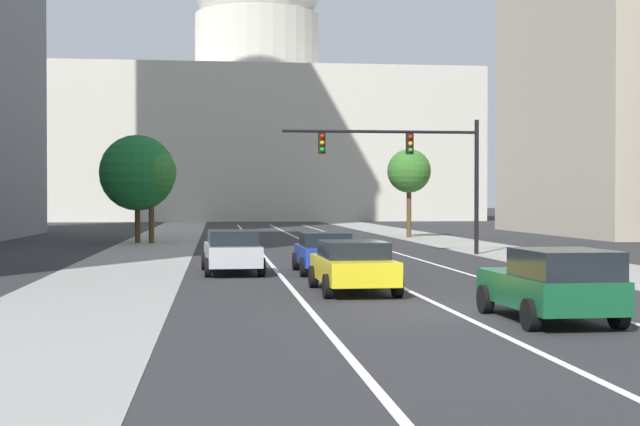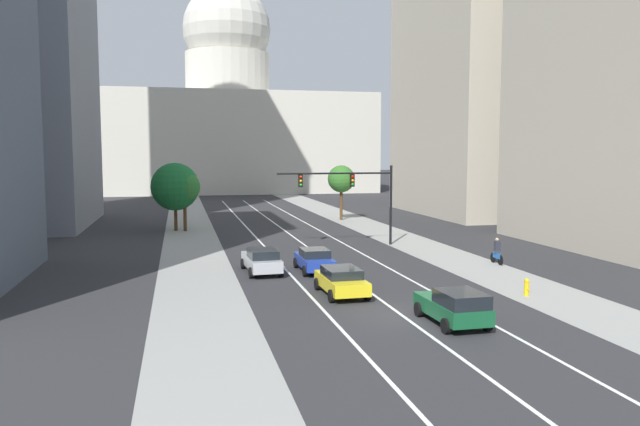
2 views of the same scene
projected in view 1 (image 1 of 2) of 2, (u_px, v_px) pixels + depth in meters
ground_plane at (296, 238)px, 59.82m from camera, size 400.00×400.00×0.00m
sidewalk_left at (161, 242)px, 53.85m from camera, size 4.51×130.00×0.01m
sidewalk_right at (442, 240)px, 55.84m from camera, size 4.51×130.00×0.01m
lane_stripe_left at (259, 251)px, 44.55m from camera, size 0.16×90.00×0.01m
lane_stripe_center at (323, 250)px, 44.92m from camera, size 0.16×90.00×0.01m
lane_stripe_right at (386, 250)px, 45.28m from camera, size 0.16×90.00×0.01m
capitol_building at (257, 120)px, 116.48m from camera, size 52.76×28.70×40.59m
car_yellow at (353, 265)px, 24.55m from camera, size 2.12×4.28×1.41m
car_silver at (232, 251)px, 30.88m from camera, size 2.15×4.68×1.50m
car_green at (552, 284)px, 18.58m from camera, size 2.10×4.08×1.55m
car_blue at (325, 252)px, 30.98m from camera, size 1.97×4.22×1.41m
traffic_signal_mast at (413, 157)px, 41.20m from camera, size 9.15×0.39×6.25m
street_tree_near_left at (151, 173)px, 52.06m from camera, size 2.91×2.91×5.57m
street_tree_near_right at (409, 171)px, 60.04m from camera, size 2.93×2.93×5.93m
street_tree_mid_left at (137, 173)px, 52.49m from camera, size 4.45×4.45×6.34m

